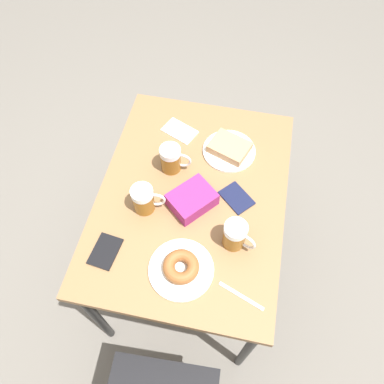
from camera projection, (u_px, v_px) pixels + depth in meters
name	position (u px, v px, depth m)	size (l,w,h in m)	color
ground_plane	(192.00, 263.00, 2.08)	(8.00, 8.00, 0.00)	#666059
table	(192.00, 203.00, 1.52)	(0.72, 0.98, 0.73)	olive
plate_with_cake	(229.00, 149.00, 1.56)	(0.22, 0.22, 0.05)	white
plate_with_donut	(181.00, 268.00, 1.28)	(0.23, 0.23, 0.05)	white
beer_mug_left	(171.00, 159.00, 1.48)	(0.13, 0.08, 0.12)	#8C5619
beer_mug_center	(235.00, 235.00, 1.30)	(0.12, 0.08, 0.12)	#8C5619
beer_mug_right	(144.00, 199.00, 1.38)	(0.12, 0.08, 0.12)	#8C5619
napkin_folded	(180.00, 131.00, 1.63)	(0.17, 0.14, 0.00)	white
fork	(241.00, 296.00, 1.25)	(0.16, 0.07, 0.00)	silver
passport_near_edge	(237.00, 198.00, 1.45)	(0.15, 0.15, 0.01)	#141938
passport_far_edge	(105.00, 251.00, 1.33)	(0.10, 0.14, 0.01)	black
blue_pouch	(192.00, 200.00, 1.41)	(0.20, 0.21, 0.06)	#8C2366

